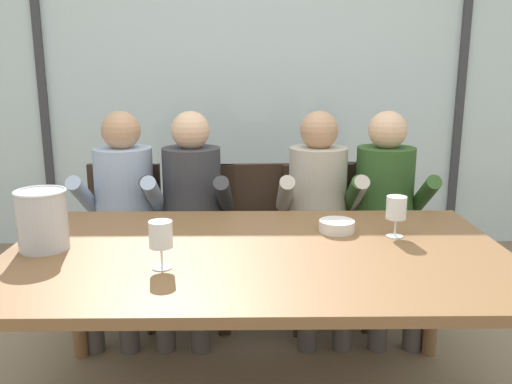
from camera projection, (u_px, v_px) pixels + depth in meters
ground at (255, 309)px, 3.25m from camera, size 14.00×14.00×0.00m
window_glass_panel at (253, 82)px, 4.17m from camera, size 7.16×0.03×2.60m
window_mullion_left at (42, 82)px, 4.13m from camera, size 0.06×0.06×2.60m
window_mullion_right at (461, 82)px, 4.18m from camera, size 0.06×0.06×2.60m
hillside_vineyard at (251, 113)px, 7.42m from camera, size 13.16×2.40×1.55m
dining_table at (257, 266)px, 2.13m from camera, size 1.96×1.15×0.73m
chair_near_curtain at (123, 230)px, 3.11m from camera, size 0.44×0.44×0.87m
chair_left_of_center at (196, 229)px, 3.12m from camera, size 0.49×0.49×0.87m
chair_center at (259, 229)px, 3.12m from camera, size 0.46×0.46×0.87m
chair_right_of_center at (321, 230)px, 3.10m from camera, size 0.48×0.48×0.87m
chair_near_window_right at (376, 227)px, 3.16m from camera, size 0.49×0.49×0.87m
person_pale_blue_shirt at (122, 207)px, 2.94m from camera, size 0.47×0.62×1.19m
person_charcoal_jacket at (190, 207)px, 2.94m from camera, size 0.48×0.62×1.19m
person_beige_jumper at (319, 206)px, 2.95m from camera, size 0.46×0.61×1.19m
person_olive_shirt at (387, 206)px, 2.96m from camera, size 0.47×0.61×1.19m
ice_bucket_primary at (42, 219)px, 2.10m from camera, size 0.20×0.20×0.24m
tasting_bowl at (337, 226)px, 2.34m from camera, size 0.15×0.15×0.05m
wine_glass_by_left_taster at (396, 210)px, 2.25m from camera, size 0.08×0.08×0.17m
wine_glass_near_bucket at (161, 237)px, 1.90m from camera, size 0.08×0.08×0.17m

